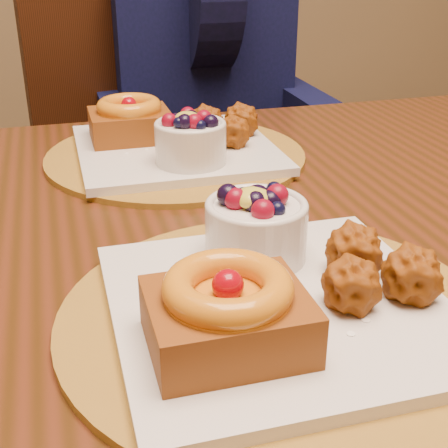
{
  "coord_description": "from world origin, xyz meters",
  "views": [
    {
      "loc": [
        -0.28,
        -0.53,
        1.06
      ],
      "look_at": [
        -0.14,
        -0.06,
        0.83
      ],
      "focal_mm": 50.0,
      "sensor_mm": 36.0,
      "label": 1
    }
  ],
  "objects_px": {
    "place_setting_far": "(174,141)",
    "place_setting_near": "(273,289)",
    "dining_table": "(214,275)",
    "diner": "(201,48)",
    "chair_far": "(160,193)"
  },
  "relations": [
    {
      "from": "dining_table",
      "to": "diner",
      "type": "xyz_separation_m",
      "value": [
        0.16,
        0.74,
        0.15
      ]
    },
    {
      "from": "diner",
      "to": "dining_table",
      "type": "bearing_deg",
      "value": -83.59
    },
    {
      "from": "diner",
      "to": "chair_far",
      "type": "bearing_deg",
      "value": -118.57
    },
    {
      "from": "place_setting_near",
      "to": "diner",
      "type": "relative_size",
      "value": 0.49
    },
    {
      "from": "place_setting_far",
      "to": "diner",
      "type": "relative_size",
      "value": 0.49
    },
    {
      "from": "dining_table",
      "to": "place_setting_near",
      "type": "distance_m",
      "value": 0.24
    },
    {
      "from": "dining_table",
      "to": "place_setting_far",
      "type": "height_order",
      "value": "place_setting_far"
    },
    {
      "from": "chair_far",
      "to": "place_setting_far",
      "type": "bearing_deg",
      "value": -108.21
    },
    {
      "from": "dining_table",
      "to": "diner",
      "type": "distance_m",
      "value": 0.77
    },
    {
      "from": "place_setting_far",
      "to": "place_setting_near",
      "type": "bearing_deg",
      "value": -90.02
    },
    {
      "from": "chair_far",
      "to": "place_setting_near",
      "type": "bearing_deg",
      "value": -105.11
    },
    {
      "from": "place_setting_near",
      "to": "chair_far",
      "type": "xyz_separation_m",
      "value": [
        0.04,
        0.84,
        -0.25
      ]
    },
    {
      "from": "place_setting_near",
      "to": "place_setting_far",
      "type": "bearing_deg",
      "value": 89.98
    },
    {
      "from": "dining_table",
      "to": "chair_far",
      "type": "height_order",
      "value": "chair_far"
    },
    {
      "from": "place_setting_far",
      "to": "chair_far",
      "type": "distance_m",
      "value": 0.48
    }
  ]
}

